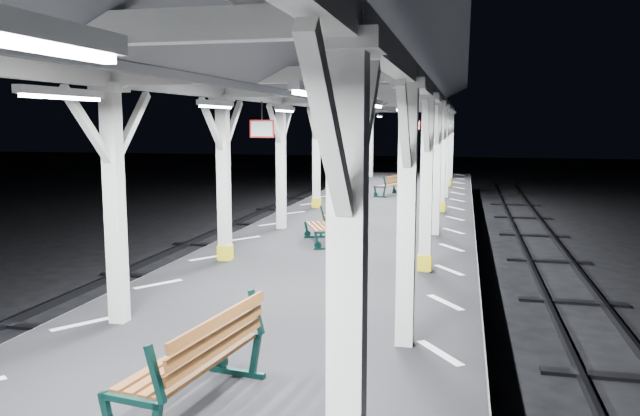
% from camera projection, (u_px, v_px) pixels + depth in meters
% --- Properties ---
extents(ground, '(120.00, 120.00, 0.00)m').
position_uv_depth(ground, '(294.00, 351.00, 10.42)').
color(ground, black).
rests_on(ground, ground).
extents(platform, '(6.00, 50.00, 1.00)m').
position_uv_depth(platform, '(294.00, 322.00, 10.35)').
color(platform, black).
rests_on(platform, ground).
extents(hazard_stripes_left, '(1.00, 48.00, 0.01)m').
position_uv_depth(hazard_stripes_left, '(158.00, 284.00, 10.83)').
color(hazard_stripes_left, silver).
rests_on(hazard_stripes_left, platform).
extents(hazard_stripes_right, '(1.00, 48.00, 0.01)m').
position_uv_depth(hazard_stripes_right, '(445.00, 302.00, 9.73)').
color(hazard_stripes_right, silver).
rests_on(hazard_stripes_right, platform).
extents(track_left, '(2.20, 60.00, 0.16)m').
position_uv_depth(track_left, '(34.00, 325.00, 11.52)').
color(track_left, '#2D2D33').
rests_on(track_left, ground).
extents(track_right, '(2.20, 60.00, 0.16)m').
position_uv_depth(track_right, '(618.00, 374.00, 9.29)').
color(track_right, '#2D2D33').
rests_on(track_right, ground).
extents(canopy, '(5.40, 49.00, 4.65)m').
position_uv_depth(canopy, '(293.00, 73.00, 9.77)').
color(canopy, silver).
rests_on(canopy, platform).
extents(bench_near, '(0.95, 1.95, 1.01)m').
position_uv_depth(bench_near, '(201.00, 358.00, 6.00)').
color(bench_near, '#0B2B26').
rests_on(bench_near, platform).
extents(bench_mid, '(1.08, 1.57, 0.80)m').
position_uv_depth(bench_mid, '(324.00, 225.00, 14.43)').
color(bench_mid, '#0B2B26').
rests_on(bench_mid, platform).
extents(bench_far, '(1.08, 1.59, 0.81)m').
position_uv_depth(bench_far, '(392.00, 184.00, 23.77)').
color(bench_far, '#0B2B26').
rests_on(bench_far, platform).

